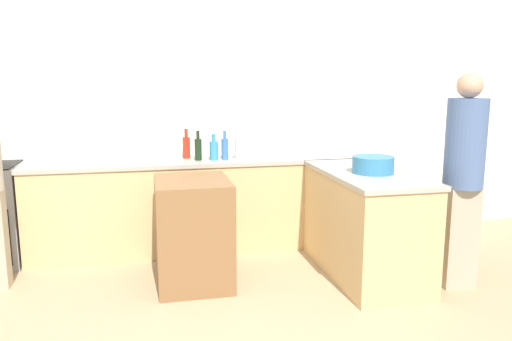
# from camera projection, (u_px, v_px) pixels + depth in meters

# --- Properties ---
(wall_back) EXTENTS (8.00, 0.06, 2.70)m
(wall_back) POSITION_uv_depth(u_px,v_px,m) (196.00, 114.00, 5.21)
(wall_back) COLOR silver
(wall_back) RESTS_ON ground_plane
(counter_back) EXTENTS (3.34, 0.63, 0.92)m
(counter_back) POSITION_uv_depth(u_px,v_px,m) (201.00, 204.00, 5.05)
(counter_back) COLOR #D6B27A
(counter_back) RESTS_ON ground_plane
(counter_peninsula) EXTENTS (0.69, 1.43, 0.92)m
(counter_peninsula) POSITION_uv_depth(u_px,v_px,m) (365.00, 223.00, 4.38)
(counter_peninsula) COLOR #D6B27A
(counter_peninsula) RESTS_ON ground_plane
(island_table) EXTENTS (0.61, 0.73, 0.89)m
(island_table) POSITION_uv_depth(u_px,v_px,m) (193.00, 232.00, 4.18)
(island_table) COLOR brown
(island_table) RESTS_ON ground_plane
(mixing_bowl) EXTENTS (0.35, 0.35, 0.14)m
(mixing_bowl) POSITION_uv_depth(u_px,v_px,m) (373.00, 165.00, 4.21)
(mixing_bowl) COLOR teal
(mixing_bowl) RESTS_ON counter_peninsula
(hot_sauce_bottle) EXTENTS (0.07, 0.07, 0.30)m
(hot_sauce_bottle) POSITION_uv_depth(u_px,v_px,m) (186.00, 147.00, 5.01)
(hot_sauce_bottle) COLOR red
(hot_sauce_bottle) RESTS_ON counter_back
(water_bottle_blue) EXTENTS (0.07, 0.07, 0.29)m
(water_bottle_blue) POSITION_uv_depth(u_px,v_px,m) (225.00, 148.00, 4.92)
(water_bottle_blue) COLOR #386BB7
(water_bottle_blue) RESTS_ON counter_back
(vinegar_bottle_clear) EXTENTS (0.08, 0.08, 0.28)m
(vinegar_bottle_clear) POSITION_uv_depth(u_px,v_px,m) (239.00, 148.00, 4.95)
(vinegar_bottle_clear) COLOR silver
(vinegar_bottle_clear) RESTS_ON counter_back
(dish_soap_bottle) EXTENTS (0.09, 0.09, 0.26)m
(dish_soap_bottle) POSITION_uv_depth(u_px,v_px,m) (214.00, 150.00, 4.90)
(dish_soap_bottle) COLOR #338CBF
(dish_soap_bottle) RESTS_ON counter_back
(wine_bottle_dark) EXTENTS (0.07, 0.07, 0.29)m
(wine_bottle_dark) POSITION_uv_depth(u_px,v_px,m) (198.00, 149.00, 4.88)
(wine_bottle_dark) COLOR black
(wine_bottle_dark) RESTS_ON counter_back
(person_at_peninsula) EXTENTS (0.31, 0.31, 1.76)m
(person_at_peninsula) POSITION_uv_depth(u_px,v_px,m) (463.00, 173.00, 4.02)
(person_at_peninsula) COLOR #ADA38E
(person_at_peninsula) RESTS_ON ground_plane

